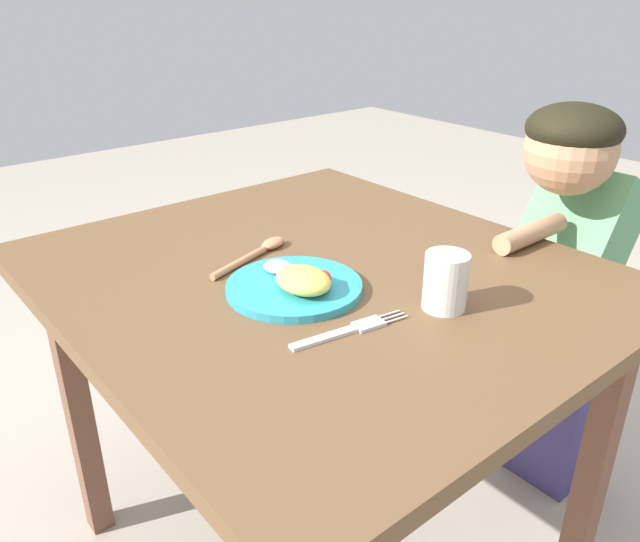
{
  "coord_description": "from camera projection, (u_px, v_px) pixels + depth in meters",
  "views": [
    {
      "loc": [
        0.8,
        -0.66,
        1.21
      ],
      "look_at": [
        0.04,
        -0.03,
        0.75
      ],
      "focal_mm": 35.07,
      "sensor_mm": 36.0,
      "label": 1
    }
  ],
  "objects": [
    {
      "name": "spoon",
      "position": [
        259.0,
        251.0,
        1.19
      ],
      "size": [
        0.09,
        0.21,
        0.02
      ],
      "rotation": [
        0.0,
        0.0,
        1.89
      ],
      "color": "tan",
      "rests_on": "dining_table"
    },
    {
      "name": "dining_table",
      "position": [
        320.0,
        312.0,
        1.18
      ],
      "size": [
        1.0,
        0.89,
        0.73
      ],
      "color": "brown",
      "rests_on": "ground_plane"
    },
    {
      "name": "drinking_cup",
      "position": [
        446.0,
        281.0,
        0.99
      ],
      "size": [
        0.07,
        0.07,
        0.09
      ],
      "primitive_type": "cylinder",
      "color": "silver",
      "rests_on": "dining_table"
    },
    {
      "name": "plate",
      "position": [
        297.0,
        284.0,
        1.05
      ],
      "size": [
        0.23,
        0.23,
        0.05
      ],
      "color": "teal",
      "rests_on": "dining_table"
    },
    {
      "name": "fork",
      "position": [
        348.0,
        331.0,
        0.93
      ],
      "size": [
        0.05,
        0.2,
        0.01
      ],
      "rotation": [
        0.0,
        0.0,
        1.42
      ],
      "color": "silver",
      "rests_on": "dining_table"
    },
    {
      "name": "person",
      "position": [
        566.0,
        294.0,
        1.43
      ],
      "size": [
        0.2,
        0.43,
        1.0
      ],
      "rotation": [
        0.0,
        0.0,
        3.14
      ],
      "color": "#3F3874",
      "rests_on": "ground_plane"
    }
  ]
}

